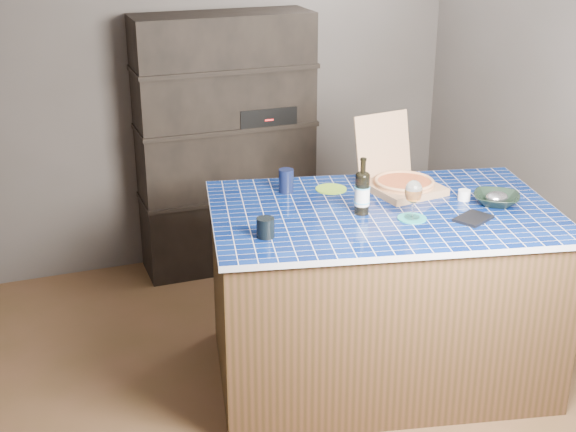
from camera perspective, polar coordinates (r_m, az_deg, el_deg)
name	(u,v)px	position (r m, az deg, el deg)	size (l,w,h in m)	color
room	(307,162)	(4.11, 1.35, 3.89)	(3.50, 3.50, 3.50)	brown
shelving_unit	(226,145)	(5.60, -4.41, 5.08)	(1.20, 0.41, 1.80)	black
kitchen_island	(380,293)	(4.43, 6.54, -5.47)	(2.00, 1.49, 0.99)	#4B2F1D
pizza_box	(402,181)	(4.49, 8.08, 2.50)	(0.42, 0.48, 0.39)	#A67356
mead_bottle	(362,192)	(4.11, 5.30, 1.70)	(0.08, 0.08, 0.30)	black
teal_trivet	(412,218)	(4.12, 8.81, -0.16)	(0.15, 0.15, 0.01)	#18817C
wine_glass	(414,193)	(4.07, 8.92, 1.66)	(0.09, 0.09, 0.20)	white
tumbler	(265,228)	(3.84, -1.61, -0.83)	(0.09, 0.09, 0.10)	black
dvd_case	(473,218)	(4.16, 13.05, -0.17)	(0.13, 0.19, 0.01)	black
bowl	(496,199)	(4.39, 14.61, 1.17)	(0.24, 0.24, 0.06)	black
foil_contents	(497,197)	(4.39, 14.62, 1.30)	(0.12, 0.10, 0.06)	#A3A4AE
white_jar	(464,195)	(4.42, 12.41, 1.46)	(0.07, 0.07, 0.06)	white
navy_cup	(286,181)	(4.42, -0.13, 2.53)	(0.08, 0.08, 0.13)	black
green_trivet	(331,189)	(4.48, 3.08, 1.94)	(0.17, 0.17, 0.01)	#7FB426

